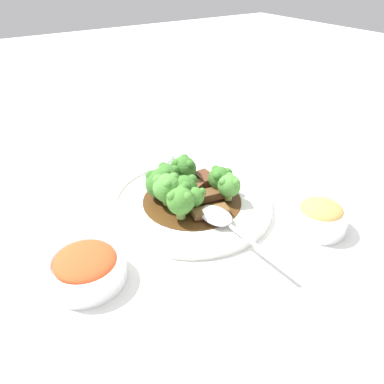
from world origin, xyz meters
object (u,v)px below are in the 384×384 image
at_px(main_plate, 192,202).
at_px(broccoli_floret_1, 159,183).
at_px(beef_strip_0, 205,178).
at_px(side_bowl_kimchi, 86,267).
at_px(broccoli_floret_2, 229,185).
at_px(beef_strip_1, 190,189).
at_px(broccoli_floret_5, 181,201).
at_px(broccoli_floret_3, 220,178).
at_px(broccoli_floret_4, 167,187).
at_px(side_bowl_appetizer, 320,216).
at_px(sauce_dish, 159,156).
at_px(serving_spoon, 222,218).
at_px(broccoli_floret_6, 194,197).
at_px(beef_strip_3, 209,195).
at_px(broccoli_floret_0, 167,176).
at_px(broccoli_floret_7, 184,188).
at_px(broccoli_floret_8, 183,168).
at_px(beef_strip_2, 210,212).

bearing_deg(main_plate, broccoli_floret_1, 48.82).
distance_m(beef_strip_0, side_bowl_kimchi, 0.32).
bearing_deg(broccoli_floret_2, beef_strip_1, 35.45).
bearing_deg(broccoli_floret_5, broccoli_floret_3, -73.63).
xyz_separation_m(broccoli_floret_4, side_bowl_appetizer, (-0.19, -0.20, -0.03)).
xyz_separation_m(main_plate, beef_strip_1, (0.02, -0.01, 0.01)).
bearing_deg(side_bowl_kimchi, sauce_dish, -44.52).
bearing_deg(serving_spoon, broccoli_floret_6, 15.76).
bearing_deg(beef_strip_3, broccoli_floret_6, 103.95).
xyz_separation_m(broccoli_floret_6, serving_spoon, (-0.06, -0.02, -0.02)).
distance_m(broccoli_floret_1, serving_spoon, 0.14).
relative_size(broccoli_floret_0, side_bowl_kimchi, 0.45).
bearing_deg(broccoli_floret_6, broccoli_floret_1, 26.23).
relative_size(broccoli_floret_1, broccoli_floret_4, 0.90).
height_order(main_plate, broccoli_floret_1, broccoli_floret_1).
distance_m(broccoli_floret_3, sauce_dish, 0.23).
bearing_deg(broccoli_floret_7, broccoli_floret_8, -31.94).
xyz_separation_m(beef_strip_2, broccoli_floret_1, (0.10, 0.05, 0.02)).
height_order(serving_spoon, side_bowl_kimchi, side_bowl_kimchi).
bearing_deg(sauce_dish, beef_strip_1, 169.83).
bearing_deg(broccoli_floret_1, broccoli_floret_8, -71.26).
xyz_separation_m(broccoli_floret_0, serving_spoon, (-0.15, -0.03, -0.02)).
distance_m(broccoli_floret_2, side_bowl_kimchi, 0.30).
distance_m(serving_spoon, side_bowl_appetizer, 0.17).
bearing_deg(main_plate, side_bowl_appetizer, -140.40).
bearing_deg(beef_strip_0, side_bowl_appetizer, -157.52).
height_order(beef_strip_0, side_bowl_appetizer, side_bowl_appetizer).
height_order(beef_strip_3, broccoli_floret_0, broccoli_floret_0).
relative_size(beef_strip_3, broccoli_floret_8, 1.37).
distance_m(main_plate, side_bowl_appetizer, 0.24).
height_order(broccoli_floret_5, sauce_dish, broccoli_floret_5).
relative_size(beef_strip_0, broccoli_floret_8, 0.85).
distance_m(beef_strip_0, broccoli_floret_7, 0.09).
distance_m(broccoli_floret_0, broccoli_floret_2, 0.13).
relative_size(beef_strip_2, serving_spoon, 0.34).
distance_m(beef_strip_1, broccoli_floret_7, 0.04).
bearing_deg(broccoli_floret_0, broccoli_floret_3, -128.24).
distance_m(beef_strip_1, side_bowl_kimchi, 0.27).
xyz_separation_m(beef_strip_1, beef_strip_3, (-0.04, -0.02, 0.00)).
height_order(broccoli_floret_5, serving_spoon, broccoli_floret_5).
xyz_separation_m(broccoli_floret_8, serving_spoon, (-0.16, 0.02, -0.02)).
relative_size(broccoli_floret_5, sauce_dish, 0.90).
relative_size(beef_strip_1, side_bowl_kimchi, 0.64).
height_order(broccoli_floret_6, side_bowl_kimchi, broccoli_floret_6).
xyz_separation_m(side_bowl_kimchi, side_bowl_appetizer, (-0.11, -0.39, 0.00)).
bearing_deg(broccoli_floret_2, broccoli_floret_6, 79.66).
xyz_separation_m(main_plate, broccoli_floret_6, (-0.03, 0.01, 0.03)).
relative_size(beef_strip_0, broccoli_floret_6, 1.10).
bearing_deg(broccoli_floret_5, broccoli_floret_0, -16.75).
relative_size(beef_strip_1, broccoli_floret_4, 1.23).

